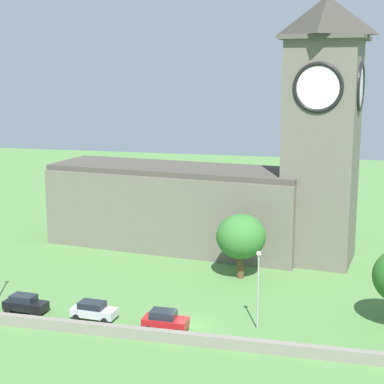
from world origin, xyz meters
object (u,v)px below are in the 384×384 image
at_px(church, 226,181).
at_px(streetlamp_west_mid, 258,278).
at_px(car_red, 165,321).
at_px(tree_by_tower, 241,237).
at_px(car_black, 25,303).
at_px(car_silver, 94,310).

bearing_deg(church, streetlamp_west_mid, -72.29).
height_order(car_red, streetlamp_west_mid, streetlamp_west_mid).
bearing_deg(tree_by_tower, car_black, -141.07).
xyz_separation_m(church, tree_by_tower, (3.76, -10.22, -4.39)).
relative_size(church, tree_by_tower, 5.59).
xyz_separation_m(church, streetlamp_west_mid, (7.59, -23.76, -4.33)).
height_order(car_red, tree_by_tower, tree_by_tower).
height_order(car_black, car_silver, car_black).
relative_size(church, car_red, 10.11).
height_order(streetlamp_west_mid, tree_by_tower, tree_by_tower).
bearing_deg(tree_by_tower, car_silver, -127.60).
xyz_separation_m(car_black, streetlamp_west_mid, (22.37, 1.44, 3.99)).
relative_size(church, car_black, 9.43).
relative_size(church, car_silver, 9.40).
bearing_deg(streetlamp_west_mid, car_silver, -174.94).
bearing_deg(car_silver, church, 72.93).
bearing_deg(church, car_red, -90.94).
distance_m(church, car_red, 27.38).
bearing_deg(tree_by_tower, streetlamp_west_mid, -74.21).
relative_size(car_red, streetlamp_west_mid, 0.55).
relative_size(car_silver, streetlamp_west_mid, 0.59).
xyz_separation_m(car_silver, tree_by_tower, (11.47, 14.90, 3.96)).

